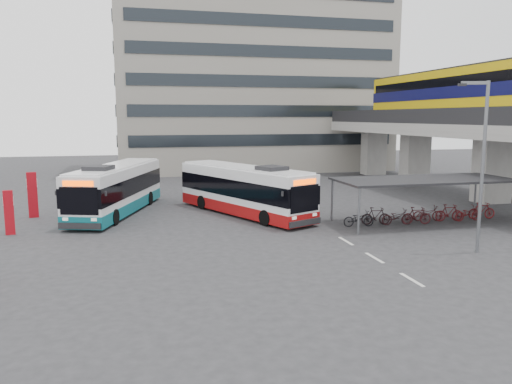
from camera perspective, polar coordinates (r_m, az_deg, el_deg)
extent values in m
plane|color=#28282B|center=(23.94, 4.73, -5.97)|extent=(120.00, 120.00, 0.00)
cube|color=gray|center=(38.80, 25.36, 2.29)|extent=(2.20, 1.60, 4.60)
cube|color=gray|center=(46.96, 17.70, 3.66)|extent=(2.20, 1.60, 4.60)
cube|color=gray|center=(53.93, 13.29, 4.43)|extent=(2.20, 1.60, 4.60)
cube|color=gray|center=(41.81, 22.15, 6.66)|extent=(8.00, 32.00, 0.90)
cube|color=black|center=(39.74, 17.79, 8.25)|extent=(0.35, 32.00, 1.10)
cube|color=black|center=(44.09, 26.22, 7.78)|extent=(0.35, 32.00, 1.10)
cube|color=gold|center=(43.09, 21.14, 10.15)|extent=(2.90, 20.00, 3.90)
cube|color=#0A0B3B|center=(43.10, 21.16, 10.41)|extent=(2.98, 20.02, 0.90)
cube|color=black|center=(43.14, 21.22, 11.47)|extent=(2.96, 19.20, 0.70)
cube|color=black|center=(43.20, 21.29, 12.73)|extent=(2.70, 19.60, 0.25)
cylinder|color=#595B60|center=(29.37, 8.68, -0.93)|extent=(0.12, 0.12, 2.40)
cylinder|color=#595B60|center=(34.16, 23.76, -0.23)|extent=(0.12, 0.12, 2.40)
cylinder|color=#595B60|center=(26.13, 11.66, -2.19)|extent=(0.12, 0.12, 2.40)
cube|color=black|center=(29.79, 18.64, 1.34)|extent=(10.00, 4.00, 0.12)
imported|color=black|center=(28.20, 11.53, -2.94)|extent=(1.71, 0.60, 0.90)
imported|color=black|center=(28.69, 13.61, -2.72)|extent=(1.66, 0.47, 1.00)
imported|color=black|center=(29.24, 15.60, -2.68)|extent=(1.71, 0.60, 0.90)
imported|color=black|center=(29.80, 17.52, -2.46)|extent=(1.66, 0.47, 1.00)
imported|color=#350C0F|center=(30.41, 19.37, -2.43)|extent=(1.71, 0.60, 0.90)
imported|color=#3F0C0F|center=(31.03, 21.14, -2.21)|extent=(1.66, 0.47, 1.00)
imported|color=#490C0F|center=(31.70, 22.84, -2.18)|extent=(1.71, 0.60, 0.90)
imported|color=#540C0F|center=(32.38, 24.48, -1.98)|extent=(1.66, 0.47, 1.00)
cube|color=gray|center=(59.85, -0.68, 14.83)|extent=(30.00, 15.00, 25.00)
cube|color=beige|center=(19.71, 17.38, -9.54)|extent=(0.15, 1.60, 0.01)
cube|color=beige|center=(22.21, 13.39, -7.32)|extent=(0.15, 1.60, 0.01)
cube|color=beige|center=(24.82, 10.24, -5.54)|extent=(0.15, 1.60, 0.01)
cube|color=white|center=(30.84, -1.45, 0.47)|extent=(6.65, 10.81, 2.48)
cube|color=maroon|center=(31.02, -1.44, -1.64)|extent=(6.70, 10.86, 0.68)
cube|color=black|center=(30.82, -1.45, 0.68)|extent=(6.71, 10.85, 1.04)
cube|color=#FF4600|center=(26.62, 5.59, 1.15)|extent=(1.50, 0.75, 0.27)
cube|color=black|center=(28.56, 1.82, 2.73)|extent=(1.86, 1.89, 0.25)
cylinder|color=black|center=(27.70, 1.12, -2.98)|extent=(0.63, 0.93, 0.90)
cylinder|color=black|center=(34.07, -3.08, -0.80)|extent=(0.63, 0.93, 0.90)
cube|color=white|center=(32.39, -15.59, 0.58)|extent=(5.69, 11.15, 2.52)
cube|color=#0B5B66|center=(32.57, -15.51, -1.45)|extent=(5.74, 11.20, 0.69)
cube|color=black|center=(32.38, -15.60, 0.78)|extent=(5.76, 11.19, 1.05)
cube|color=#FF4600|center=(27.24, -19.68, 0.92)|extent=(1.57, 0.59, 0.27)
cube|color=black|center=(29.69, -17.55, 2.63)|extent=(1.79, 1.83, 0.26)
cylinder|color=black|center=(29.80, -19.81, -2.65)|extent=(0.55, 0.95, 0.91)
cylinder|color=black|center=(35.10, -12.11, -0.69)|extent=(0.55, 0.95, 0.91)
imported|color=black|center=(28.75, 2.24, -1.93)|extent=(0.40, 0.57, 1.52)
cylinder|color=#595B60|center=(23.91, 24.47, 2.44)|extent=(0.15, 0.15, 7.53)
cube|color=#595B60|center=(23.65, 23.72, 11.35)|extent=(1.12, 0.48, 0.14)
cube|color=black|center=(23.48, 22.50, 11.26)|extent=(0.37, 0.26, 0.11)
cube|color=#A00914|center=(28.46, -26.38, -2.13)|extent=(0.48, 0.22, 2.31)
cube|color=white|center=(28.36, -26.47, -0.93)|extent=(0.50, 0.13, 0.46)
cube|color=#A00914|center=(32.69, -24.17, -0.31)|extent=(0.57, 0.26, 2.75)
cube|color=white|center=(32.60, -24.25, 0.93)|extent=(0.59, 0.14, 0.55)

